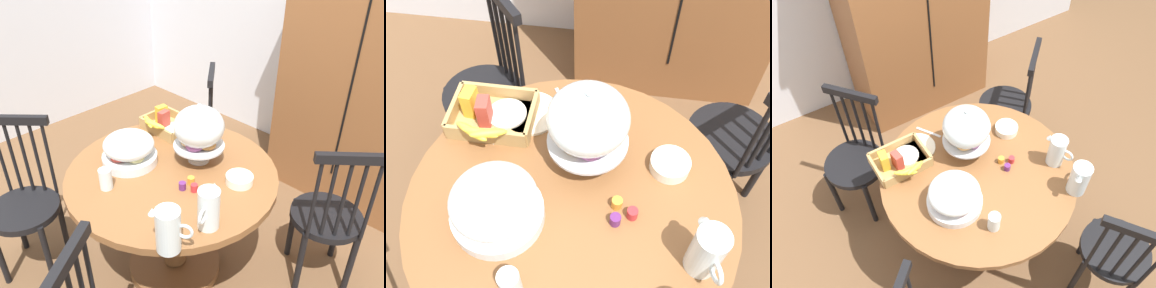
% 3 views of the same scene
% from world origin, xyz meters
% --- Properties ---
extents(ground_plane, '(10.00, 10.00, 0.00)m').
position_xyz_m(ground_plane, '(0.00, 0.00, 0.00)').
color(ground_plane, brown).
extents(dining_table, '(1.12, 1.12, 0.74)m').
position_xyz_m(dining_table, '(-0.12, 0.00, 0.51)').
color(dining_table, brown).
rests_on(dining_table, ground_plane).
extents(windsor_chair_by_cabinet, '(0.47, 0.47, 0.97)m').
position_xyz_m(windsor_chair_by_cabinet, '(0.54, 0.56, 0.45)').
color(windsor_chair_by_cabinet, black).
rests_on(windsor_chair_by_cabinet, ground_plane).
extents(windsor_chair_facing_door, '(0.47, 0.47, 0.97)m').
position_xyz_m(windsor_chair_facing_door, '(-0.65, 0.69, 0.45)').
color(windsor_chair_facing_door, black).
rests_on(windsor_chair_facing_door, ground_plane).
extents(pastry_stand_with_dome, '(0.28, 0.28, 0.34)m').
position_xyz_m(pastry_stand_with_dome, '(-0.09, 0.18, 0.94)').
color(pastry_stand_with_dome, silver).
rests_on(pastry_stand_with_dome, dining_table).
extents(fruit_platter_covered, '(0.30, 0.30, 0.18)m').
position_xyz_m(fruit_platter_covered, '(-0.34, -0.10, 0.83)').
color(fruit_platter_covered, silver).
rests_on(fruit_platter_covered, dining_table).
extents(milk_pitcher, '(0.10, 0.18, 0.19)m').
position_xyz_m(milk_pitcher, '(0.30, -0.17, 0.83)').
color(milk_pitcher, silver).
rests_on(milk_pitcher, dining_table).
extents(cereal_basket, '(0.32, 0.30, 0.12)m').
position_xyz_m(cereal_basket, '(-0.48, 0.28, 0.78)').
color(cereal_basket, tan).
rests_on(cereal_basket, dining_table).
extents(china_plate_large, '(0.22, 0.22, 0.01)m').
position_xyz_m(china_plate_large, '(-0.33, 0.35, 0.75)').
color(china_plate_large, white).
rests_on(china_plate_large, dining_table).
extents(china_plate_small, '(0.15, 0.15, 0.01)m').
position_xyz_m(china_plate_small, '(-0.42, 0.32, 0.76)').
color(china_plate_small, white).
rests_on(china_plate_small, china_plate_large).
extents(cereal_bowl, '(0.14, 0.14, 0.04)m').
position_xyz_m(cereal_bowl, '(0.20, 0.17, 0.76)').
color(cereal_bowl, white).
rests_on(cereal_bowl, dining_table).
extents(drinking_glass, '(0.06, 0.06, 0.11)m').
position_xyz_m(drinking_glass, '(-0.24, -0.33, 0.80)').
color(drinking_glass, silver).
rests_on(drinking_glass, dining_table).
extents(jam_jar_strawberry, '(0.04, 0.04, 0.04)m').
position_xyz_m(jam_jar_strawberry, '(0.09, -0.04, 0.76)').
color(jam_jar_strawberry, '#B7282D').
rests_on(jam_jar_strawberry, dining_table).
extents(jam_jar_apricot, '(0.04, 0.04, 0.04)m').
position_xyz_m(jam_jar_apricot, '(0.03, -0.01, 0.76)').
color(jam_jar_apricot, orange).
rests_on(jam_jar_apricot, dining_table).
extents(jam_jar_grape, '(0.04, 0.04, 0.04)m').
position_xyz_m(jam_jar_grape, '(0.03, -0.07, 0.76)').
color(jam_jar_grape, '#5B2366').
rests_on(jam_jar_grape, dining_table).
extents(table_knife, '(0.10, 0.15, 0.01)m').
position_xyz_m(table_knife, '(-0.45, 0.27, 0.74)').
color(table_knife, silver).
rests_on(table_knife, dining_table).
extents(dinner_fork, '(0.10, 0.15, 0.01)m').
position_xyz_m(dinner_fork, '(-0.48, 0.26, 0.74)').
color(dinner_fork, silver).
rests_on(dinner_fork, dining_table).
extents(soup_spoon, '(0.10, 0.15, 0.01)m').
position_xyz_m(soup_spoon, '(-0.21, 0.42, 0.74)').
color(soup_spoon, silver).
rests_on(soup_spoon, dining_table).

